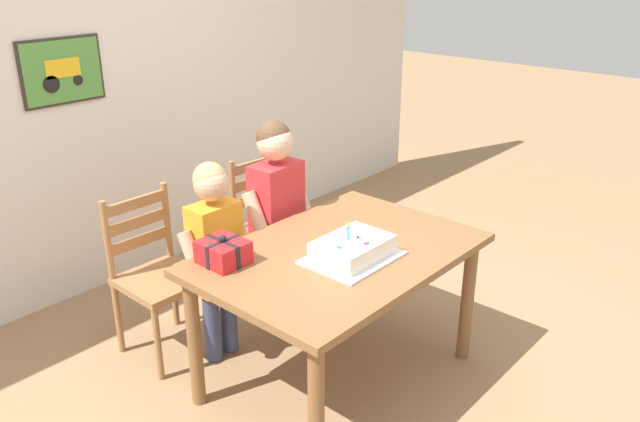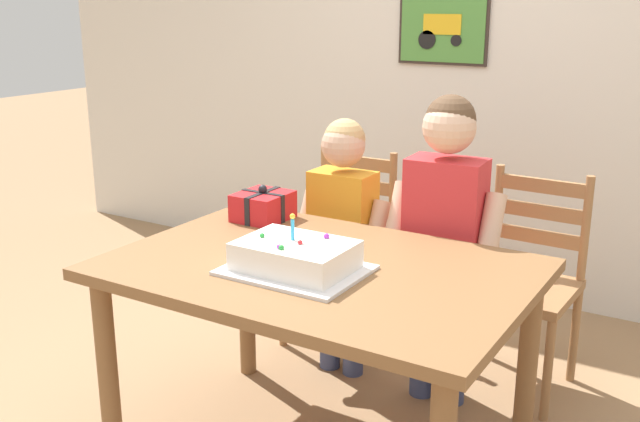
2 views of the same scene
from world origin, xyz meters
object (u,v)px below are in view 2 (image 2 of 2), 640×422
dining_table (319,291)px  chair_right (525,282)px  birthday_cake (296,258)px  chair_left (342,247)px  child_younger (342,223)px  gift_box_red_large (263,206)px  child_older (444,222)px

dining_table → chair_right: size_ratio=1.51×
birthday_cake → chair_left: 1.17m
dining_table → chair_left: size_ratio=1.51×
dining_table → child_younger: 0.68m
dining_table → child_younger: size_ratio=1.22×
chair_right → chair_left: bearing=180.0°
gift_box_red_large → child_older: bearing=24.8°
chair_left → chair_right: same height
birthday_cake → gift_box_red_large: 0.61m
child_older → dining_table: bearing=-107.1°
chair_left → chair_right: (0.88, -0.00, 0.00)m
chair_left → child_older: child_older is taller
gift_box_red_large → birthday_cake: bearing=-44.5°
dining_table → child_younger: bearing=113.0°
chair_left → child_younger: bearing=-60.3°
chair_left → child_older: (0.63, -0.30, 0.30)m
birthday_cake → child_older: bearing=73.4°
child_older → child_younger: bearing=180.0°
chair_left → child_younger: 0.42m
birthday_cake → chair_right: (0.47, 1.04, -0.34)m
gift_box_red_large → chair_left: size_ratio=0.24×
birthday_cake → chair_right: birthday_cake is taller
chair_right → birthday_cake: bearing=-114.3°
child_older → gift_box_red_large: bearing=-155.2°
child_older → child_younger: 0.47m
dining_table → gift_box_red_large: bearing=144.8°
gift_box_red_large → chair_right: bearing=33.8°
dining_table → chair_left: bearing=115.3°
chair_left → chair_right: 0.88m
chair_right → child_older: bearing=-129.4°
dining_table → child_older: bearing=72.9°
birthday_cake → child_older: child_older is taller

